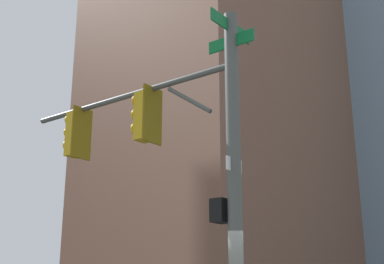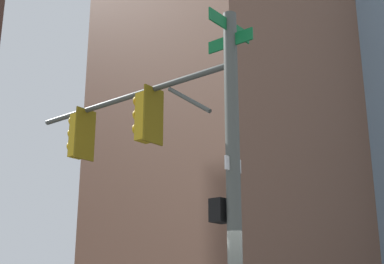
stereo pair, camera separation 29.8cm
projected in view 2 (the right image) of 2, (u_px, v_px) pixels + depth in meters
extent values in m
cylinder|color=#4C514C|center=(233.00, 186.00, 9.02)|extent=(0.25, 0.25, 6.50)
cylinder|color=#4C514C|center=(126.00, 98.00, 11.30)|extent=(1.11, 5.33, 0.12)
cylinder|color=#4C514C|center=(189.00, 100.00, 10.12)|extent=(0.27, 1.04, 0.75)
cube|color=#0F6B33|center=(230.00, 26.00, 9.89)|extent=(1.24, 0.26, 0.24)
cube|color=#0F6B33|center=(230.00, 41.00, 9.80)|extent=(0.21, 0.97, 0.24)
cube|color=white|center=(233.00, 164.00, 9.13)|extent=(0.45, 0.11, 0.24)
cube|color=gold|center=(147.00, 117.00, 10.76)|extent=(0.40, 0.40, 1.00)
cube|color=#775E0F|center=(153.00, 115.00, 10.64)|extent=(0.54, 0.14, 1.16)
sphere|color=red|center=(140.00, 105.00, 10.97)|extent=(0.20, 0.20, 0.20)
cylinder|color=gold|center=(138.00, 102.00, 11.03)|extent=(0.23, 0.08, 0.23)
sphere|color=#4C330A|center=(139.00, 119.00, 10.88)|extent=(0.20, 0.20, 0.20)
cylinder|color=gold|center=(137.00, 115.00, 10.95)|extent=(0.23, 0.08, 0.23)
sphere|color=#0A3819|center=(139.00, 133.00, 10.79)|extent=(0.20, 0.20, 0.20)
cylinder|color=gold|center=(137.00, 129.00, 10.86)|extent=(0.23, 0.08, 0.23)
cube|color=gold|center=(79.00, 136.00, 12.01)|extent=(0.40, 0.40, 1.00)
cube|color=#775E0F|center=(85.00, 134.00, 11.90)|extent=(0.54, 0.14, 1.16)
sphere|color=red|center=(74.00, 125.00, 12.22)|extent=(0.20, 0.20, 0.20)
cylinder|color=gold|center=(73.00, 121.00, 12.29)|extent=(0.23, 0.08, 0.23)
sphere|color=#4C330A|center=(74.00, 137.00, 12.14)|extent=(0.20, 0.20, 0.20)
cylinder|color=gold|center=(72.00, 134.00, 12.20)|extent=(0.23, 0.08, 0.23)
sphere|color=#0A3819|center=(73.00, 150.00, 12.05)|extent=(0.20, 0.20, 0.20)
cylinder|color=gold|center=(71.00, 147.00, 12.11)|extent=(0.23, 0.08, 0.23)
cube|color=black|center=(221.00, 211.00, 9.07)|extent=(0.40, 0.31, 0.40)
cube|color=#EA5914|center=(214.00, 212.00, 9.15)|extent=(0.25, 0.07, 0.28)
cube|color=#845B47|center=(233.00, 114.00, 50.68)|extent=(20.51, 20.29, 35.68)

